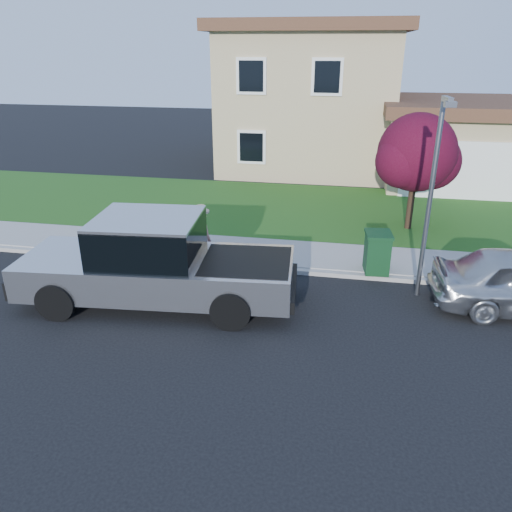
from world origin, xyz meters
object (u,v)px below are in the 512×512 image
(street_lamp, at_px, (432,189))
(woman, at_px, (202,241))
(pickup_truck, at_px, (156,264))
(ornamental_tree, at_px, (418,156))
(trash_bin, at_px, (377,252))

(street_lamp, bearing_deg, woman, 168.59)
(woman, bearing_deg, pickup_truck, 95.41)
(ornamental_tree, height_order, street_lamp, street_lamp)
(woman, distance_m, street_lamp, 6.03)
(pickup_truck, relative_size, street_lamp, 1.41)
(woman, xyz_separation_m, ornamental_tree, (5.96, 4.42, 1.63))
(pickup_truck, distance_m, trash_bin, 5.83)
(trash_bin, bearing_deg, street_lamp, -49.53)
(woman, relative_size, street_lamp, 0.39)
(pickup_truck, height_order, ornamental_tree, ornamental_tree)
(pickup_truck, xyz_separation_m, ornamental_tree, (6.52, 6.39, 1.52))
(woman, bearing_deg, ornamental_tree, -122.11)
(ornamental_tree, distance_m, trash_bin, 4.50)
(pickup_truck, bearing_deg, street_lamp, 8.78)
(trash_bin, bearing_deg, ornamental_tree, 66.41)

